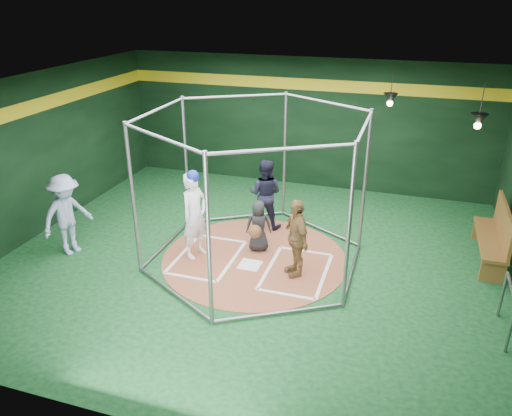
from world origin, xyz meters
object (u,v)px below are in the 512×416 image
(umpire, at_px, (265,194))
(visitor_leopard, at_px, (296,238))
(batter_figure, at_px, (195,214))
(dugout_bench, at_px, (496,234))

(umpire, bearing_deg, visitor_leopard, 122.88)
(batter_figure, height_order, visitor_leopard, batter_figure)
(batter_figure, relative_size, dugout_bench, 0.93)
(umpire, bearing_deg, dugout_bench, 179.30)
(visitor_leopard, relative_size, dugout_bench, 0.77)
(batter_figure, bearing_deg, umpire, 61.43)
(umpire, height_order, dugout_bench, umpire)
(dugout_bench, bearing_deg, visitor_leopard, -154.85)
(umpire, bearing_deg, batter_figure, 61.88)
(visitor_leopard, bearing_deg, dugout_bench, 79.46)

